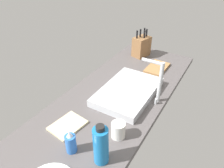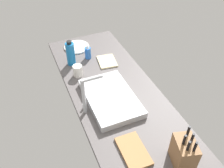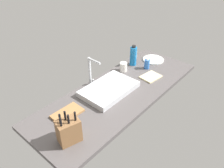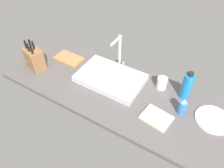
{
  "view_description": "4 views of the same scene",
  "coord_description": "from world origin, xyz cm",
  "px_view_note": "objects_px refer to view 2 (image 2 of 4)",
  "views": [
    {
      "loc": [
        97.98,
        56.62,
        88.53
      ],
      "look_at": [
        -1.22,
        -2.45,
        12.37
      ],
      "focal_mm": 34.37,
      "sensor_mm": 36.0,
      "label": 1
    },
    {
      "loc": [
        -117.57,
        51.85,
        122.73
      ],
      "look_at": [
        -0.94,
        2.53,
        12.33
      ],
      "focal_mm": 38.48,
      "sensor_mm": 36.0,
      "label": 2
    },
    {
      "loc": [
        -125.82,
        -100.18,
        119.15
      ],
      "look_at": [
        -6.06,
        4.0,
        11.64
      ],
      "focal_mm": 35.9,
      "sensor_mm": 36.0,
      "label": 3
    },
    {
      "loc": [
        54.35,
        -94.38,
        115.88
      ],
      "look_at": [
        -0.18,
        -3.22,
        11.36
      ],
      "focal_mm": 34.36,
      "sensor_mm": 36.0,
      "label": 4
    }
  ],
  "objects_px": {
    "sink_basin": "(110,98)",
    "coffee_mug": "(78,71)",
    "cutting_board": "(133,151)",
    "soap_bottle": "(88,53)",
    "faucet": "(86,93)",
    "knife_block": "(184,152)",
    "dinner_plate": "(77,47)",
    "dish_towel": "(107,61)",
    "water_bottle": "(71,54)"
  },
  "relations": [
    {
      "from": "sink_basin",
      "to": "coffee_mug",
      "type": "bearing_deg",
      "value": 19.38
    },
    {
      "from": "dish_towel",
      "to": "soap_bottle",
      "type": "bearing_deg",
      "value": 47.1
    },
    {
      "from": "faucet",
      "to": "knife_block",
      "type": "xyz_separation_m",
      "value": [
        -0.56,
        -0.35,
        -0.07
      ]
    },
    {
      "from": "knife_block",
      "to": "water_bottle",
      "type": "xyz_separation_m",
      "value": [
        1.12,
        0.31,
        0.01
      ]
    },
    {
      "from": "knife_block",
      "to": "coffee_mug",
      "type": "xyz_separation_m",
      "value": [
        0.95,
        0.3,
        -0.04
      ]
    },
    {
      "from": "faucet",
      "to": "knife_block",
      "type": "distance_m",
      "value": 0.67
    },
    {
      "from": "faucet",
      "to": "water_bottle",
      "type": "xyz_separation_m",
      "value": [
        0.56,
        -0.05,
        -0.06
      ]
    },
    {
      "from": "soap_bottle",
      "to": "knife_block",
      "type": "bearing_deg",
      "value": -172.51
    },
    {
      "from": "water_bottle",
      "to": "dish_towel",
      "type": "distance_m",
      "value": 0.31
    },
    {
      "from": "water_bottle",
      "to": "dinner_plate",
      "type": "xyz_separation_m",
      "value": [
        0.23,
        -0.11,
        -0.1
      ]
    },
    {
      "from": "faucet",
      "to": "soap_bottle",
      "type": "height_order",
      "value": "faucet"
    },
    {
      "from": "soap_bottle",
      "to": "sink_basin",
      "type": "bearing_deg",
      "value": 177.55
    },
    {
      "from": "cutting_board",
      "to": "water_bottle",
      "type": "distance_m",
      "value": 0.97
    },
    {
      "from": "knife_block",
      "to": "cutting_board",
      "type": "relative_size",
      "value": 1.02
    },
    {
      "from": "cutting_board",
      "to": "dinner_plate",
      "type": "xyz_separation_m",
      "value": [
        1.19,
        -0.02,
        -0.0
      ]
    },
    {
      "from": "knife_block",
      "to": "water_bottle",
      "type": "relative_size",
      "value": 1.1
    },
    {
      "from": "sink_basin",
      "to": "knife_block",
      "type": "relative_size",
      "value": 2.04
    },
    {
      "from": "faucet",
      "to": "soap_bottle",
      "type": "bearing_deg",
      "value": -19.19
    },
    {
      "from": "sink_basin",
      "to": "dinner_plate",
      "type": "xyz_separation_m",
      "value": [
        0.75,
        0.02,
        -0.02
      ]
    },
    {
      "from": "faucet",
      "to": "water_bottle",
      "type": "bearing_deg",
      "value": -5.11
    },
    {
      "from": "knife_block",
      "to": "dinner_plate",
      "type": "relative_size",
      "value": 1.05
    },
    {
      "from": "water_bottle",
      "to": "sink_basin",
      "type": "bearing_deg",
      "value": -166.02
    },
    {
      "from": "faucet",
      "to": "cutting_board",
      "type": "distance_m",
      "value": 0.45
    },
    {
      "from": "soap_bottle",
      "to": "coffee_mug",
      "type": "relative_size",
      "value": 1.4
    },
    {
      "from": "faucet",
      "to": "dish_towel",
      "type": "relative_size",
      "value": 1.5
    },
    {
      "from": "faucet",
      "to": "dish_towel",
      "type": "xyz_separation_m",
      "value": [
        0.47,
        -0.33,
        -0.16
      ]
    },
    {
      "from": "water_bottle",
      "to": "dinner_plate",
      "type": "distance_m",
      "value": 0.27
    },
    {
      "from": "knife_block",
      "to": "cutting_board",
      "type": "xyz_separation_m",
      "value": [
        0.16,
        0.21,
        -0.08
      ]
    },
    {
      "from": "sink_basin",
      "to": "coffee_mug",
      "type": "distance_m",
      "value": 0.38
    },
    {
      "from": "knife_block",
      "to": "cutting_board",
      "type": "bearing_deg",
      "value": 69.7
    },
    {
      "from": "sink_basin",
      "to": "dinner_plate",
      "type": "distance_m",
      "value": 0.75
    },
    {
      "from": "dish_towel",
      "to": "knife_block",
      "type": "bearing_deg",
      "value": -178.69
    },
    {
      "from": "sink_basin",
      "to": "coffee_mug",
      "type": "xyz_separation_m",
      "value": [
        0.36,
        0.13,
        0.02
      ]
    },
    {
      "from": "coffee_mug",
      "to": "dish_towel",
      "type": "bearing_deg",
      "value": -74.14
    },
    {
      "from": "knife_block",
      "to": "cutting_board",
      "type": "height_order",
      "value": "knife_block"
    },
    {
      "from": "soap_bottle",
      "to": "water_bottle",
      "type": "relative_size",
      "value": 0.58
    },
    {
      "from": "knife_block",
      "to": "water_bottle",
      "type": "distance_m",
      "value": 1.16
    },
    {
      "from": "faucet",
      "to": "dinner_plate",
      "type": "height_order",
      "value": "faucet"
    },
    {
      "from": "faucet",
      "to": "dinner_plate",
      "type": "relative_size",
      "value": 1.22
    },
    {
      "from": "sink_basin",
      "to": "soap_bottle",
      "type": "bearing_deg",
      "value": -2.45
    },
    {
      "from": "knife_block",
      "to": "cutting_board",
      "type": "distance_m",
      "value": 0.28
    },
    {
      "from": "soap_bottle",
      "to": "dish_towel",
      "type": "relative_size",
      "value": 0.68
    },
    {
      "from": "faucet",
      "to": "water_bottle",
      "type": "relative_size",
      "value": 1.28
    },
    {
      "from": "knife_block",
      "to": "dish_towel",
      "type": "relative_size",
      "value": 1.29
    },
    {
      "from": "dinner_plate",
      "to": "knife_block",
      "type": "bearing_deg",
      "value": -171.73
    },
    {
      "from": "dish_towel",
      "to": "coffee_mug",
      "type": "bearing_deg",
      "value": 105.86
    },
    {
      "from": "faucet",
      "to": "knife_block",
      "type": "relative_size",
      "value": 1.16
    },
    {
      "from": "cutting_board",
      "to": "water_bottle",
      "type": "bearing_deg",
      "value": 5.39
    },
    {
      "from": "coffee_mug",
      "to": "water_bottle",
      "type": "bearing_deg",
      "value": 1.69
    },
    {
      "from": "cutting_board",
      "to": "soap_bottle",
      "type": "relative_size",
      "value": 1.84
    }
  ]
}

